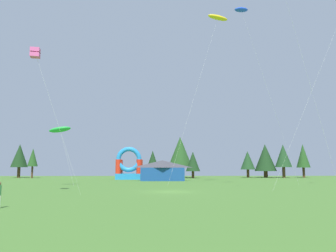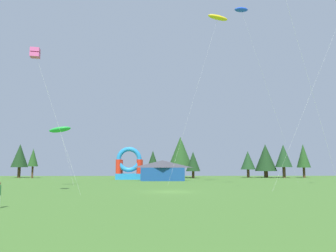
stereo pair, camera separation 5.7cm
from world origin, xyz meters
name	(u,v)px [view 1 (the left image)]	position (x,y,z in m)	size (l,w,h in m)	color
ground_plane	(170,192)	(0.00, 0.00, 0.00)	(120.00, 120.00, 0.00)	#47752D
kite_blue_parafoil	(241,10)	(9.58, 5.99, 22.99)	(10.05, 6.32, 23.60)	blue
kite_green_parafoil	(60,130)	(-14.78, 10.55, 7.67)	(3.69, 1.24, 8.37)	green
kite_pink_box	(35,53)	(-13.18, -4.03, 13.57)	(5.10, 1.37, 14.05)	#EA599E
kite_yellow_parafoil	(218,18)	(7.81, 13.52, 25.33)	(9.68, 4.68, 25.86)	yellow
inflatable_yellow_castle	(129,168)	(-7.29, 34.03, 2.32)	(5.32, 4.03, 6.58)	#268CD8
festival_tent	(162,171)	(-0.53, 27.31, 1.88)	(7.98, 3.25, 3.77)	#19478C
tree_row_0	(20,156)	(-34.06, 45.10, 5.10)	(3.86, 3.86, 7.87)	#4C331E
tree_row_1	(33,158)	(-29.92, 42.32, 4.60)	(2.30, 2.30, 6.71)	#4C331E
tree_row_2	(153,161)	(-2.60, 40.07, 3.85)	(2.98, 2.98, 6.14)	#4C331E
tree_row_3	(180,152)	(3.85, 45.08, 6.04)	(5.74, 5.74, 9.67)	#4C331E
tree_row_4	(193,162)	(6.50, 41.26, 3.73)	(3.24, 3.24, 5.98)	#4C331E
tree_row_5	(248,160)	(20.01, 45.10, 4.05)	(3.47, 3.47, 6.28)	#4C331E
tree_row_6	(265,158)	(24.28, 45.12, 4.71)	(5.15, 5.15, 7.94)	#4C331E
tree_row_7	(283,156)	(27.95, 43.25, 5.05)	(3.88, 3.88, 7.76)	#4C331E
tree_row_8	(303,156)	(33.14, 44.38, 5.09)	(3.18, 3.18, 7.92)	#4C331E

